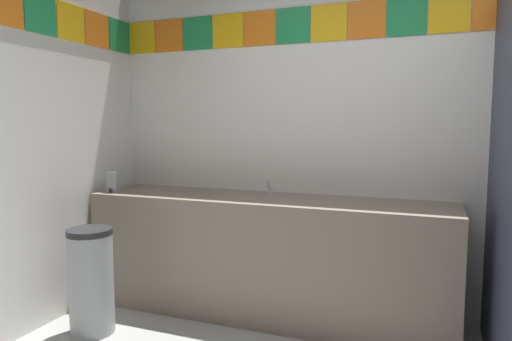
# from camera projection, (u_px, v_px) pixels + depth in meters

# --- Properties ---
(wall_back) EXTENTS (4.28, 0.09, 2.79)m
(wall_back) POSITION_uv_depth(u_px,v_px,m) (384.00, 123.00, 3.25)
(wall_back) COLOR white
(wall_back) RESTS_ON ground_plane
(vanity_counter) EXTENTS (2.62, 0.60, 0.87)m
(vanity_counter) POSITION_uv_depth(u_px,v_px,m) (265.00, 256.00, 3.31)
(vanity_counter) COLOR gray
(vanity_counter) RESTS_ON ground_plane
(faucet_center) EXTENTS (0.04, 0.10, 0.14)m
(faucet_center) POSITION_uv_depth(u_px,v_px,m) (270.00, 189.00, 3.35)
(faucet_center) COLOR silver
(faucet_center) RESTS_ON vanity_counter
(soap_dispenser) EXTENTS (0.09, 0.09, 0.16)m
(soap_dispenser) POSITION_uv_depth(u_px,v_px,m) (114.00, 182.00, 3.52)
(soap_dispenser) COLOR gray
(soap_dispenser) RESTS_ON vanity_counter
(trash_bin) EXTENTS (0.30, 0.30, 0.71)m
(trash_bin) POSITION_uv_depth(u_px,v_px,m) (91.00, 281.00, 3.02)
(trash_bin) COLOR #999EA3
(trash_bin) RESTS_ON ground_plane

